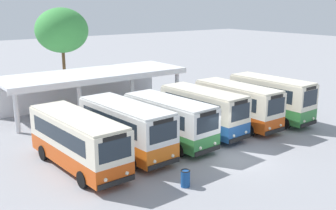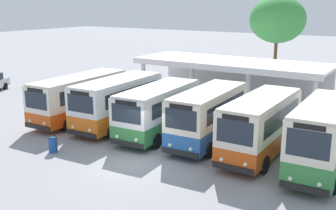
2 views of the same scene
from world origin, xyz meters
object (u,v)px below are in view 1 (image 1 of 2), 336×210
object	(u,v)px
waiting_chair_end_by_column	(87,110)
waiting_chair_second_from_end	(94,108)
city_bus_second_in_row	(126,127)
city_bus_fourth_amber	(203,110)
city_bus_middle_cream	(169,119)
city_bus_nearest_orange	(78,139)
waiting_chair_fourth_seat	(109,106)
litter_bin_apron	(185,178)
city_bus_far_end_green	(271,98)
waiting_chair_middle_seat	(101,107)
city_bus_fifth_blue	(237,104)

from	to	relation	value
waiting_chair_end_by_column	waiting_chair_second_from_end	world-z (taller)	same
city_bus_second_in_row	waiting_chair_end_by_column	xyz separation A→B (m)	(1.91, 9.50, -1.25)
city_bus_second_in_row	city_bus_fourth_amber	size ratio (longest dim) A/B	1.07
city_bus_middle_cream	city_bus_second_in_row	bearing A→B (deg)	178.63
city_bus_nearest_orange	waiting_chair_fourth_seat	distance (m)	12.20
waiting_chair_end_by_column	city_bus_nearest_orange	bearing A→B (deg)	-117.99
waiting_chair_end_by_column	litter_bin_apron	world-z (taller)	litter_bin_apron
waiting_chair_fourth_seat	litter_bin_apron	world-z (taller)	litter_bin_apron
city_bus_middle_cream	city_bus_far_end_green	size ratio (longest dim) A/B	1.03
city_bus_far_end_green	waiting_chair_middle_seat	xyz separation A→B (m)	(-9.66, 10.08, -1.36)
city_bus_fourth_amber	waiting_chair_middle_seat	xyz separation A→B (m)	(-3.17, 9.37, -1.24)
city_bus_nearest_orange	waiting_chair_second_from_end	xyz separation A→B (m)	(5.87, 9.87, -1.19)
waiting_chair_end_by_column	city_bus_far_end_green	bearing A→B (deg)	-41.99
city_bus_nearest_orange	litter_bin_apron	bearing A→B (deg)	-58.86
city_bus_middle_cream	waiting_chair_second_from_end	size ratio (longest dim) A/B	8.36
city_bus_nearest_orange	waiting_chair_end_by_column	bearing A→B (deg)	62.01
city_bus_fifth_blue	waiting_chair_middle_seat	bearing A→B (deg)	123.80
city_bus_fourth_amber	city_bus_fifth_blue	xyz separation A→B (m)	(3.25, -0.21, 0.01)
city_bus_fourth_amber	waiting_chair_end_by_column	size ratio (longest dim) A/B	8.15
waiting_chair_second_from_end	city_bus_fourth_amber	bearing A→B (deg)	-67.63
city_bus_far_end_green	waiting_chair_fourth_seat	bearing A→B (deg)	131.91
city_bus_middle_cream	waiting_chair_end_by_column	size ratio (longest dim) A/B	8.36
city_bus_nearest_orange	waiting_chair_fourth_seat	size ratio (longest dim) A/B	9.35
city_bus_nearest_orange	waiting_chair_second_from_end	world-z (taller)	city_bus_nearest_orange
city_bus_second_in_row	waiting_chair_second_from_end	distance (m)	10.09
city_bus_second_in_row	waiting_chair_middle_seat	distance (m)	10.25
waiting_chair_fourth_seat	litter_bin_apron	size ratio (longest dim) A/B	0.96
city_bus_fourth_amber	city_bus_far_end_green	xyz separation A→B (m)	(6.50, -0.71, 0.12)
city_bus_fifth_blue	waiting_chair_end_by_column	bearing A→B (deg)	129.59
city_bus_second_in_row	litter_bin_apron	distance (m)	5.83
waiting_chair_second_from_end	litter_bin_apron	distance (m)	15.55
city_bus_middle_cream	waiting_chair_end_by_column	distance (m)	9.75
city_bus_fifth_blue	waiting_chair_fourth_seat	size ratio (longest dim) A/B	8.43
waiting_chair_fourth_seat	waiting_chair_middle_seat	bearing A→B (deg)	171.41
city_bus_middle_cream	waiting_chair_second_from_end	distance (m)	9.83
city_bus_far_end_green	waiting_chair_middle_seat	size ratio (longest dim) A/B	8.16
city_bus_middle_cream	waiting_chair_second_from_end	bearing A→B (deg)	93.68
city_bus_middle_cream	waiting_chair_end_by_column	xyz separation A→B (m)	(-1.34, 9.58, -1.17)
city_bus_far_end_green	city_bus_middle_cream	bearing A→B (deg)	177.69
city_bus_far_end_green	litter_bin_apron	world-z (taller)	city_bus_far_end_green
waiting_chair_second_from_end	waiting_chair_end_by_column	bearing A→B (deg)	-167.66
waiting_chair_second_from_end	waiting_chair_middle_seat	distance (m)	0.71
city_bus_middle_cream	waiting_chair_middle_seat	xyz separation A→B (m)	(0.08, 9.69, -1.17)
waiting_chair_middle_seat	litter_bin_apron	bearing A→B (deg)	-102.08
city_bus_middle_cream	litter_bin_apron	bearing A→B (deg)	-119.65
city_bus_middle_cream	waiting_chair_fourth_seat	bearing A→B (deg)	85.27
litter_bin_apron	waiting_chair_middle_seat	bearing A→B (deg)	77.92
city_bus_fifth_blue	waiting_chair_middle_seat	world-z (taller)	city_bus_fifth_blue
city_bus_nearest_orange	waiting_chair_middle_seat	size ratio (longest dim) A/B	9.35
city_bus_nearest_orange	waiting_chair_end_by_column	world-z (taller)	city_bus_nearest_orange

